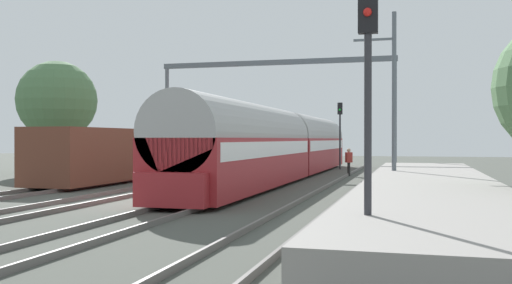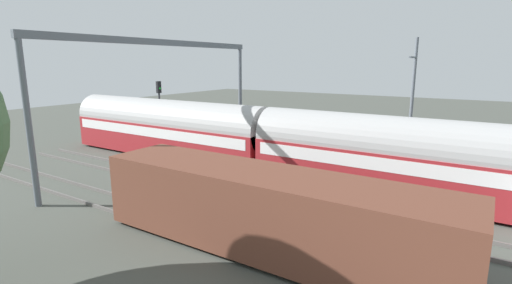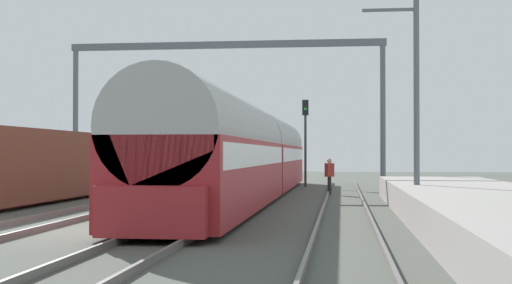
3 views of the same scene
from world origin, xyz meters
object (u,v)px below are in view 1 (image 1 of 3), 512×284
object	(u,v)px
person_crossing	(349,160)
catenary_gantry	(275,88)
railway_signal_far	(340,127)
passenger_train	(284,145)
freight_car	(116,155)
railway_signal_near	(368,86)

from	to	relation	value
person_crossing	catenary_gantry	size ratio (longest dim) A/B	0.10
railway_signal_far	person_crossing	bearing A→B (deg)	-78.95
passenger_train	railway_signal_far	xyz separation A→B (m)	(1.92, 10.85, 1.28)
passenger_train	catenary_gantry	xyz separation A→B (m)	(-2.06, 6.16, 3.95)
passenger_train	catenary_gantry	world-z (taller)	catenary_gantry
railway_signal_far	catenary_gantry	world-z (taller)	catenary_gantry
passenger_train	freight_car	size ratio (longest dim) A/B	2.53
railway_signal_far	catenary_gantry	size ratio (longest dim) A/B	0.30
railway_signal_near	catenary_gantry	xyz separation A→B (m)	(-8.64, 28.44, 2.61)
passenger_train	freight_car	xyz separation A→B (m)	(-8.25, -4.97, -0.50)
freight_car	railway_signal_near	bearing A→B (deg)	-49.41
passenger_train	person_crossing	bearing A→B (deg)	41.21
freight_car	railway_signal_far	distance (m)	18.89
passenger_train	person_crossing	world-z (taller)	passenger_train
passenger_train	railway_signal_near	xyz separation A→B (m)	(6.58, -22.29, 1.34)
person_crossing	railway_signal_near	xyz separation A→B (m)	(3.13, -25.30, 2.28)
passenger_train	railway_signal_far	distance (m)	11.09
railway_signal_near	railway_signal_far	distance (m)	33.46
freight_car	railway_signal_near	size ratio (longest dim) A/B	2.51
railway_signal_near	catenary_gantry	bearing A→B (deg)	106.90
freight_car	catenary_gantry	world-z (taller)	catenary_gantry
freight_car	person_crossing	size ratio (longest dim) A/B	7.51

